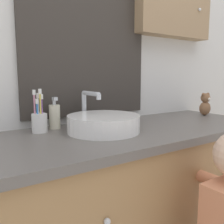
# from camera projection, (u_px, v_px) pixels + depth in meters

# --- Properties ---
(wall_back) EXTENTS (3.20, 0.18, 2.50)m
(wall_back) POSITION_uv_depth(u_px,v_px,m) (106.00, 36.00, 1.42)
(wall_back) COLOR silver
(wall_back) RESTS_ON ground_plane
(vanity_counter) EXTENTS (1.49, 0.58, 0.81)m
(vanity_counter) POSITION_uv_depth(u_px,v_px,m) (133.00, 206.00, 1.27)
(vanity_counter) COLOR #A37A4C
(vanity_counter) RESTS_ON ground_plane
(sink_basin) EXTENTS (0.33, 0.38, 0.18)m
(sink_basin) POSITION_uv_depth(u_px,v_px,m) (103.00, 122.00, 1.14)
(sink_basin) COLOR white
(sink_basin) RESTS_ON vanity_counter
(toothbrush_holder) EXTENTS (0.07, 0.07, 0.20)m
(toothbrush_holder) POSITION_uv_depth(u_px,v_px,m) (39.00, 121.00, 1.12)
(toothbrush_holder) COLOR silver
(toothbrush_holder) RESTS_ON vanity_counter
(soap_dispenser) EXTENTS (0.05, 0.05, 0.15)m
(soap_dispenser) POSITION_uv_depth(u_px,v_px,m) (55.00, 116.00, 1.20)
(soap_dispenser) COLOR beige
(soap_dispenser) RESTS_ON vanity_counter
(teddy_bear) EXTENTS (0.08, 0.07, 0.15)m
(teddy_bear) POSITION_uv_depth(u_px,v_px,m) (205.00, 105.00, 1.61)
(teddy_bear) COLOR brown
(teddy_bear) RESTS_ON vanity_counter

